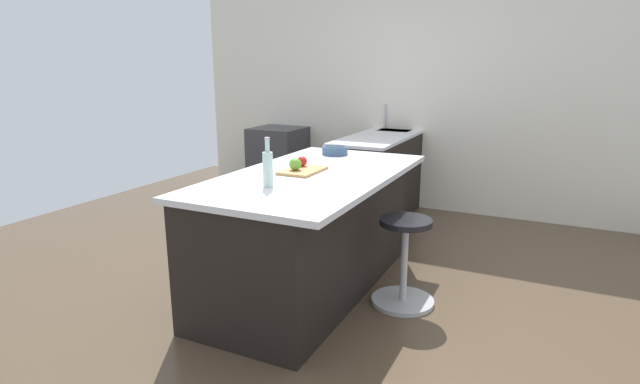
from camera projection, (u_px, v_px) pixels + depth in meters
name	position (u px, v px, depth m)	size (l,w,h in m)	color
ground_plane	(308.00, 295.00, 3.67)	(7.22, 7.22, 0.00)	brown
interior_partition_left	(417.00, 86.00, 5.69)	(0.12, 5.56, 2.79)	silver
sink_cabinet	(388.00, 171.00, 5.70)	(2.17, 0.60, 1.19)	black
oven_range	(279.00, 163.00, 6.30)	(0.60, 0.61, 0.88)	#38383D
kitchen_island	(308.00, 231.00, 3.69)	(2.03, 1.07, 0.89)	black
stool_by_window	(404.00, 264.00, 3.49)	(0.44, 0.44, 0.62)	#B7B7BC
cutting_board	(303.00, 171.00, 3.59)	(0.36, 0.24, 0.02)	tan
apple_green	(295.00, 164.00, 3.54)	(0.09, 0.09, 0.09)	#609E2D
apple_red	(302.00, 161.00, 3.68)	(0.07, 0.07, 0.07)	red
water_bottle	(268.00, 168.00, 3.13)	(0.06, 0.06, 0.31)	silver
fruit_bowl	(335.00, 150.00, 4.27)	(0.22, 0.22, 0.07)	#334C6B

